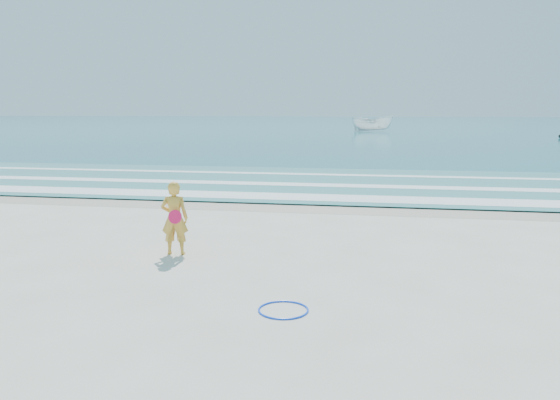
# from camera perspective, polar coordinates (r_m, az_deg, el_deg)

# --- Properties ---
(ground) EXTENTS (400.00, 400.00, 0.00)m
(ground) POSITION_cam_1_polar(r_m,az_deg,el_deg) (7.76, -6.89, -12.12)
(ground) COLOR silver
(ground) RESTS_ON ground
(wet_sand) EXTENTS (400.00, 2.40, 0.00)m
(wet_sand) POSITION_cam_1_polar(r_m,az_deg,el_deg) (16.29, 2.28, -0.58)
(wet_sand) COLOR #B2A893
(wet_sand) RESTS_ON ground
(ocean) EXTENTS (400.00, 190.00, 0.04)m
(ocean) POSITION_cam_1_polar(r_m,az_deg,el_deg) (111.95, 8.96, 7.93)
(ocean) COLOR #19727F
(ocean) RESTS_ON ground
(shallow) EXTENTS (400.00, 10.00, 0.01)m
(shallow) POSITION_cam_1_polar(r_m,az_deg,el_deg) (21.19, 4.10, 1.86)
(shallow) COLOR #59B7AD
(shallow) RESTS_ON ocean
(foam_near) EXTENTS (400.00, 1.40, 0.01)m
(foam_near) POSITION_cam_1_polar(r_m,az_deg,el_deg) (17.55, 2.85, 0.31)
(foam_near) COLOR white
(foam_near) RESTS_ON shallow
(foam_mid) EXTENTS (400.00, 0.90, 0.01)m
(foam_mid) POSITION_cam_1_polar(r_m,az_deg,el_deg) (20.40, 3.87, 1.59)
(foam_mid) COLOR white
(foam_mid) RESTS_ON shallow
(foam_far) EXTENTS (400.00, 0.60, 0.01)m
(foam_far) POSITION_cam_1_polar(r_m,az_deg,el_deg) (23.66, 4.73, 2.67)
(foam_far) COLOR white
(foam_far) RESTS_ON shallow
(hoop) EXTENTS (0.90, 0.90, 0.03)m
(hoop) POSITION_cam_1_polar(r_m,az_deg,el_deg) (7.95, 0.35, -11.40)
(hoop) COLOR #0E46FD
(hoop) RESTS_ON ground
(boat) EXTENTS (5.20, 2.09, 1.99)m
(boat) POSITION_cam_1_polar(r_m,az_deg,el_deg) (70.36, 9.62, 7.88)
(boat) COLOR white
(boat) RESTS_ON ocean
(woman) EXTENTS (0.58, 0.43, 1.46)m
(woman) POSITION_cam_1_polar(r_m,az_deg,el_deg) (10.93, -10.96, -1.87)
(woman) COLOR gold
(woman) RESTS_ON ground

